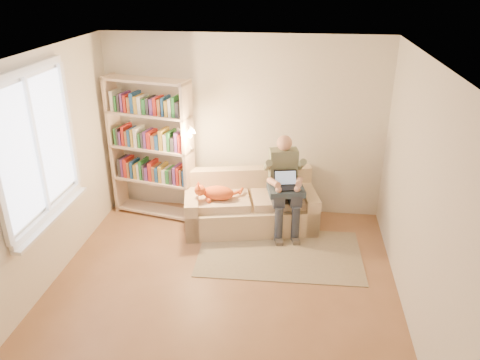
# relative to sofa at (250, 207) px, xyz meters

# --- Properties ---
(floor) EXTENTS (4.50, 4.50, 0.00)m
(floor) POSITION_rel_sofa_xyz_m (-0.15, -1.72, -0.28)
(floor) COLOR brown
(floor) RESTS_ON ground
(ceiling) EXTENTS (4.00, 4.50, 0.02)m
(ceiling) POSITION_rel_sofa_xyz_m (-0.15, -1.72, 2.32)
(ceiling) COLOR white
(ceiling) RESTS_ON wall_back
(wall_left) EXTENTS (0.02, 4.50, 2.60)m
(wall_left) POSITION_rel_sofa_xyz_m (-2.15, -1.72, 1.02)
(wall_left) COLOR silver
(wall_left) RESTS_ON floor
(wall_right) EXTENTS (0.02, 4.50, 2.60)m
(wall_right) POSITION_rel_sofa_xyz_m (1.85, -1.72, 1.02)
(wall_right) COLOR silver
(wall_right) RESTS_ON floor
(wall_back) EXTENTS (4.00, 0.02, 2.60)m
(wall_back) POSITION_rel_sofa_xyz_m (-0.15, 0.53, 1.02)
(wall_back) COLOR silver
(wall_back) RESTS_ON floor
(window) EXTENTS (0.12, 1.52, 1.69)m
(window) POSITION_rel_sofa_xyz_m (-2.10, -1.52, 1.09)
(window) COLOR white
(window) RESTS_ON wall_left
(sofa) EXTENTS (1.94, 1.18, 0.77)m
(sofa) POSITION_rel_sofa_xyz_m (0.00, 0.00, 0.00)
(sofa) COLOR #CFB692
(sofa) RESTS_ON floor
(person) EXTENTS (0.49, 0.66, 1.35)m
(person) POSITION_rel_sofa_xyz_m (0.47, -0.05, 0.47)
(person) COLOR slate
(person) RESTS_ON sofa
(cat) EXTENTS (0.63, 0.32, 0.24)m
(cat) POSITION_rel_sofa_xyz_m (-0.41, -0.21, 0.31)
(cat) COLOR orange
(cat) RESTS_ON sofa
(blanket) EXTENTS (0.54, 0.47, 0.09)m
(blanket) POSITION_rel_sofa_xyz_m (0.47, -0.18, 0.39)
(blanket) COLOR #273645
(blanket) RESTS_ON person
(laptop) EXTENTS (0.35, 0.33, 0.26)m
(laptop) POSITION_rel_sofa_xyz_m (0.47, -0.17, 0.49)
(laptop) COLOR black
(laptop) RESTS_ON blanket
(bookshelf) EXTENTS (1.34, 0.64, 2.04)m
(bookshelf) POSITION_rel_sofa_xyz_m (-1.44, 0.18, 0.85)
(bookshelf) COLOR beige
(bookshelf) RESTS_ON floor
(rug) EXTENTS (2.12, 1.29, 0.01)m
(rug) POSITION_rel_sofa_xyz_m (0.46, -0.70, -0.27)
(rug) COLOR gray
(rug) RESTS_ON floor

